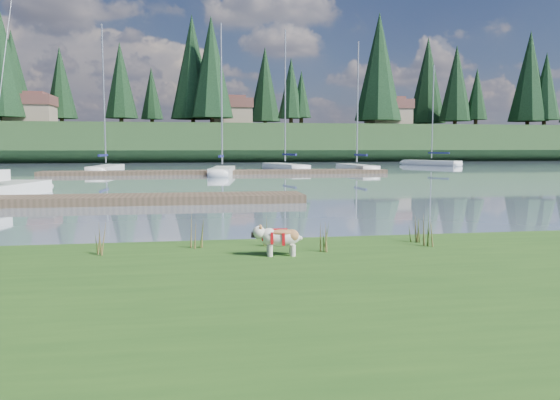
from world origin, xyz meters
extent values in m
plane|color=#8196AD|center=(0.00, 30.00, 0.00)|extent=(200.00, 200.00, 0.00)
cube|color=#294F18|center=(0.00, -6.00, 0.17)|extent=(60.00, 9.00, 0.35)
cube|color=#1E351A|center=(0.00, 73.00, 2.50)|extent=(200.00, 20.00, 5.00)
cylinder|color=silver|center=(0.98, -3.20, 0.44)|extent=(0.09, 0.09, 0.18)
cylinder|color=silver|center=(1.00, -3.01, 0.44)|extent=(0.09, 0.09, 0.18)
cylinder|color=silver|center=(1.35, -3.22, 0.44)|extent=(0.09, 0.09, 0.18)
cylinder|color=silver|center=(1.36, -3.04, 0.44)|extent=(0.09, 0.09, 0.18)
ellipsoid|color=silver|center=(1.18, -3.12, 0.63)|extent=(0.62, 0.35, 0.28)
ellipsoid|color=#A36C3D|center=(1.18, -3.12, 0.72)|extent=(0.44, 0.31, 0.10)
ellipsoid|color=silver|center=(0.82, -3.09, 0.72)|extent=(0.23, 0.23, 0.21)
cube|color=black|center=(0.73, -3.08, 0.69)|extent=(0.07, 0.11, 0.08)
ellipsoid|color=white|center=(-7.45, 15.06, 0.22)|extent=(2.20, 2.56, 0.70)
cube|color=#4C3D2C|center=(-4.00, 9.00, 0.15)|extent=(16.00, 2.00, 0.30)
cube|color=#4C3D2C|center=(2.00, 30.00, 0.15)|extent=(26.00, 2.20, 0.30)
cube|color=white|center=(-6.93, 34.39, 0.22)|extent=(2.12, 7.11, 0.70)
ellipsoid|color=white|center=(-6.67, 37.89, 0.22)|extent=(1.67, 2.02, 0.70)
cylinder|color=silver|center=(-6.93, 34.39, 6.28)|extent=(0.12, 0.12, 10.95)
cube|color=navy|center=(-7.00, 33.44, 1.40)|extent=(0.41, 2.80, 0.20)
cube|color=white|center=(2.15, 28.82, 0.22)|extent=(2.40, 6.61, 0.70)
ellipsoid|color=white|center=(2.62, 32.02, 0.22)|extent=(1.65, 1.95, 0.70)
cylinder|color=silver|center=(2.15, 28.82, 5.88)|extent=(0.12, 0.12, 10.16)
cube|color=navy|center=(2.02, 27.95, 1.40)|extent=(0.58, 2.57, 0.20)
cube|color=white|center=(8.14, 36.07, 0.22)|extent=(3.13, 7.59, 0.70)
ellipsoid|color=white|center=(7.40, 39.69, 0.22)|extent=(1.99, 2.30, 0.70)
cylinder|color=silver|center=(8.14, 36.07, 6.49)|extent=(0.12, 0.12, 11.38)
cube|color=navy|center=(8.34, 35.08, 1.40)|extent=(0.79, 2.93, 0.20)
cube|color=white|center=(13.72, 32.84, 0.22)|extent=(1.92, 6.55, 0.70)
ellipsoid|color=white|center=(13.50, 36.06, 0.22)|extent=(1.53, 1.86, 0.70)
cylinder|color=silver|center=(13.72, 32.84, 5.78)|extent=(0.12, 0.12, 9.96)
cube|color=navy|center=(13.78, 31.96, 1.40)|extent=(0.38, 2.58, 0.20)
cube|color=white|center=(26.33, 45.51, 0.22)|extent=(4.61, 6.73, 0.70)
ellipsoid|color=white|center=(24.70, 48.51, 0.22)|extent=(2.19, 2.34, 0.70)
cylinder|color=silver|center=(26.33, 45.51, 5.88)|extent=(0.12, 0.12, 10.16)
cube|color=navy|center=(26.77, 44.70, 1.40)|extent=(1.47, 2.48, 0.20)
cone|color=#475B23|center=(-0.21, -2.22, 0.61)|extent=(0.03, 0.03, 0.53)
cone|color=brown|center=(-0.10, -2.29, 0.56)|extent=(0.03, 0.03, 0.42)
cone|color=#475B23|center=(-0.15, -2.19, 0.64)|extent=(0.03, 0.03, 0.58)
cone|color=brown|center=(-0.07, -2.25, 0.53)|extent=(0.03, 0.03, 0.37)
cone|color=#475B23|center=(-0.19, -2.30, 0.59)|extent=(0.03, 0.03, 0.47)
cone|color=#475B23|center=(1.04, -2.25, 0.59)|extent=(0.03, 0.03, 0.47)
cone|color=brown|center=(1.15, -2.32, 0.54)|extent=(0.03, 0.03, 0.38)
cone|color=#475B23|center=(1.10, -2.22, 0.61)|extent=(0.03, 0.03, 0.52)
cone|color=brown|center=(1.18, -2.28, 0.52)|extent=(0.03, 0.03, 0.33)
cone|color=#475B23|center=(1.06, -2.33, 0.56)|extent=(0.03, 0.03, 0.43)
cone|color=#475B23|center=(3.70, -2.33, 0.62)|extent=(0.03, 0.03, 0.53)
cone|color=brown|center=(3.81, -2.40, 0.56)|extent=(0.03, 0.03, 0.43)
cone|color=#475B23|center=(3.76, -2.30, 0.64)|extent=(0.03, 0.03, 0.59)
cone|color=brown|center=(3.84, -2.36, 0.54)|extent=(0.03, 0.03, 0.37)
cone|color=#475B23|center=(3.72, -2.41, 0.59)|extent=(0.03, 0.03, 0.48)
cone|color=#475B23|center=(-1.73, -2.56, 0.60)|extent=(0.03, 0.03, 0.51)
cone|color=brown|center=(-1.62, -2.63, 0.55)|extent=(0.03, 0.03, 0.41)
cone|color=#475B23|center=(-1.67, -2.53, 0.63)|extent=(0.03, 0.03, 0.56)
cone|color=brown|center=(-1.59, -2.59, 0.53)|extent=(0.03, 0.03, 0.36)
cone|color=#475B23|center=(-1.71, -2.64, 0.58)|extent=(0.03, 0.03, 0.46)
cone|color=#475B23|center=(1.90, -2.88, 0.58)|extent=(0.03, 0.03, 0.45)
cone|color=brown|center=(2.01, -2.95, 0.53)|extent=(0.03, 0.03, 0.36)
cone|color=#475B23|center=(1.96, -2.85, 0.60)|extent=(0.03, 0.03, 0.50)
cone|color=brown|center=(2.04, -2.91, 0.51)|extent=(0.03, 0.03, 0.32)
cone|color=#475B23|center=(1.92, -2.96, 0.55)|extent=(0.03, 0.03, 0.41)
cone|color=#475B23|center=(3.76, -2.73, 0.61)|extent=(0.03, 0.03, 0.52)
cone|color=brown|center=(3.87, -2.80, 0.56)|extent=(0.03, 0.03, 0.42)
cone|color=#475B23|center=(3.82, -2.70, 0.64)|extent=(0.03, 0.03, 0.58)
cone|color=brown|center=(3.90, -2.76, 0.53)|extent=(0.03, 0.03, 0.37)
cone|color=#475B23|center=(3.78, -2.81, 0.59)|extent=(0.03, 0.03, 0.47)
cube|color=#33281C|center=(0.00, -1.60, 0.07)|extent=(60.00, 0.50, 0.14)
cylinder|color=#382619|center=(-25.00, 68.00, 5.90)|extent=(0.60, 0.60, 1.80)
cone|color=black|center=(-25.00, 68.00, 13.55)|extent=(6.60, 6.60, 15.00)
cylinder|color=#382619|center=(-10.00, 72.00, 5.90)|extent=(0.60, 0.60, 1.80)
cone|color=black|center=(-10.00, 72.00, 11.75)|extent=(4.84, 4.84, 11.00)
cylinder|color=#382619|center=(3.00, 66.00, 5.90)|extent=(0.60, 0.60, 1.80)
cone|color=black|center=(3.00, 66.00, 13.10)|extent=(6.16, 6.16, 14.00)
cylinder|color=#382619|center=(15.00, 70.00, 5.90)|extent=(0.60, 0.60, 1.80)
cone|color=black|center=(15.00, 70.00, 10.85)|extent=(3.96, 3.96, 9.00)
cylinder|color=#382619|center=(28.00, 68.00, 5.90)|extent=(0.60, 0.60, 1.80)
cone|color=black|center=(28.00, 68.00, 14.00)|extent=(7.04, 7.04, 16.00)
cylinder|color=#382619|center=(42.00, 71.00, 5.90)|extent=(0.60, 0.60, 1.80)
cone|color=black|center=(42.00, 71.00, 12.20)|extent=(5.28, 5.28, 12.00)
cylinder|color=#382619|center=(55.00, 67.00, 5.90)|extent=(0.60, 0.60, 1.80)
cone|color=black|center=(55.00, 67.00, 11.52)|extent=(4.62, 4.62, 10.50)
cube|color=gray|center=(-22.00, 70.00, 6.40)|extent=(6.00, 5.00, 2.80)
cube|color=brown|center=(-22.00, 70.00, 8.50)|extent=(6.30, 5.30, 1.40)
cube|color=brown|center=(-22.00, 70.00, 9.30)|extent=(4.20, 3.60, 0.70)
cube|color=gray|center=(6.00, 71.00, 6.40)|extent=(6.00, 5.00, 2.80)
cube|color=brown|center=(6.00, 71.00, 8.50)|extent=(6.30, 5.30, 1.40)
cube|color=brown|center=(6.00, 71.00, 9.30)|extent=(4.20, 3.60, 0.70)
cube|color=gray|center=(30.00, 69.00, 6.40)|extent=(6.00, 5.00, 2.80)
cube|color=brown|center=(30.00, 69.00, 8.50)|extent=(6.30, 5.30, 1.40)
cube|color=brown|center=(30.00, 69.00, 9.30)|extent=(4.20, 3.60, 0.70)
camera|label=1|loc=(-0.26, -11.61, 2.08)|focal=35.00mm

